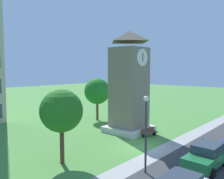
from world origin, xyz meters
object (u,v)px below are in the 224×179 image
clock_tower (129,87)px  tree_streetside (61,111)px  street_lamp (146,125)px  parked_car_green (207,156)px  park_bench (149,132)px  tree_by_building (97,91)px

clock_tower → tree_streetside: bearing=-170.3°
clock_tower → street_lamp: 10.64m
clock_tower → street_lamp: (-7.64, -7.20, -1.71)m
tree_streetside → parked_car_green: tree_streetside is taller
street_lamp → tree_streetside: size_ratio=0.94×
street_lamp → parked_car_green: bearing=-38.7°
clock_tower → tree_streetside: 10.58m
clock_tower → tree_streetside: size_ratio=2.02×
park_bench → parked_car_green: 8.26m
park_bench → street_lamp: 9.10m
park_bench → parked_car_green: bearing=-118.6°
clock_tower → tree_by_building: size_ratio=1.93×
clock_tower → parked_car_green: bearing=-112.7°
park_bench → tree_streetside: (-10.16, 0.96, 3.43)m
street_lamp → tree_by_building: tree_by_building is taller
tree_streetside → clock_tower: bearing=9.7°
clock_tower → tree_streetside: (-10.37, -1.78, -1.07)m
tree_streetside → park_bench: bearing=-5.4°
street_lamp → parked_car_green: (3.47, -2.78, -2.39)m
street_lamp → clock_tower: bearing=43.3°
street_lamp → tree_by_building: bearing=55.8°
clock_tower → street_lamp: clock_tower is taller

